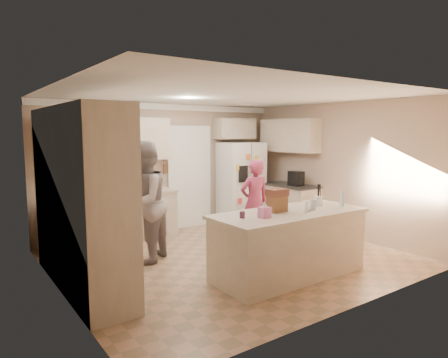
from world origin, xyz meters
TOP-DOWN VIEW (x-y plane):
  - floor at (0.00, 0.00)m, footprint 5.20×4.60m
  - ceiling at (0.00, 0.00)m, footprint 5.20×4.60m
  - wall_back at (0.00, 2.31)m, footprint 5.20×0.02m
  - wall_front at (0.00, -2.31)m, footprint 5.20×0.02m
  - wall_left at (-2.61, 0.00)m, footprint 0.02×4.60m
  - wall_right at (2.61, 0.00)m, footprint 0.02×4.60m
  - crown_back at (0.00, 2.26)m, footprint 5.20×0.08m
  - pantry_bank at (-2.30, 0.20)m, footprint 0.60×2.60m
  - back_base_cab at (-1.15, 2.00)m, footprint 2.20×0.60m
  - back_countertop at (-1.15, 1.99)m, footprint 2.24×0.63m
  - back_upper_cab at (-1.15, 2.12)m, footprint 2.20×0.35m
  - doorway_opening at (0.55, 2.28)m, footprint 0.90×0.06m
  - doorway_casing at (0.55, 2.24)m, footprint 1.02×0.03m
  - wall_frame_upper at (0.02, 2.27)m, footprint 0.15×0.02m
  - wall_frame_lower at (0.02, 2.27)m, footprint 0.15×0.02m
  - refrigerator at (1.65, 1.89)m, footprint 0.94×0.75m
  - fridge_seam at (1.65, 1.54)m, footprint 0.02×0.02m
  - fridge_dispenser at (1.43, 1.53)m, footprint 0.22×0.03m
  - fridge_handle_l at (1.60, 1.52)m, footprint 0.02×0.02m
  - fridge_handle_r at (1.70, 1.52)m, footprint 0.02×0.02m
  - over_fridge_cab at (1.65, 2.12)m, footprint 0.95×0.35m
  - right_base_cab at (2.30, 1.00)m, footprint 0.60×1.20m
  - right_countertop at (2.29, 1.00)m, footprint 0.63×1.24m
  - right_upper_cab at (2.43, 1.20)m, footprint 0.35×1.50m
  - coffee_maker at (2.25, 0.80)m, footprint 0.22×0.28m
  - island_base at (0.20, -1.10)m, footprint 2.20×0.90m
  - island_top at (0.20, -1.10)m, footprint 2.28×0.96m
  - utensil_crock at (0.85, -1.05)m, footprint 0.13×0.13m
  - tissue_box at (-0.35, -1.20)m, footprint 0.13×0.13m
  - tissue_plume at (-0.35, -1.20)m, footprint 0.08×0.08m
  - dollhouse_body at (0.05, -1.00)m, footprint 0.26×0.18m
  - dollhouse_roof at (0.05, -1.00)m, footprint 0.28×0.20m
  - jam_jar at (-0.60, -1.05)m, footprint 0.07×0.07m
  - greeting_card_a at (0.35, -1.30)m, footprint 0.12×0.06m
  - greeting_card_b at (0.50, -1.25)m, footprint 0.12×0.05m
  - water_bottle at (1.15, -1.25)m, footprint 0.07×0.07m
  - shaker_salt at (1.02, -0.88)m, footprint 0.05×0.05m
  - shaker_pepper at (1.09, -0.88)m, footprint 0.05×0.05m
  - teen_boy at (-1.21, 0.65)m, footprint 1.17×1.14m
  - teen_girl at (0.80, 0.39)m, footprint 0.62×0.46m
  - fridge_magnets at (1.65, 1.53)m, footprint 0.76×0.02m

SIDE VIEW (x-z plane):
  - floor at x=0.00m, z-range -0.02..0.00m
  - back_base_cab at x=-1.15m, z-range 0.00..0.88m
  - right_base_cab at x=2.30m, z-range 0.00..0.88m
  - island_base at x=0.20m, z-range 0.00..0.88m
  - teen_girl at x=0.80m, z-range 0.00..1.54m
  - back_countertop at x=-1.15m, z-range 0.88..0.92m
  - refrigerator at x=1.65m, z-range 0.00..1.80m
  - fridge_seam at x=1.65m, z-range 0.01..1.79m
  - right_countertop at x=2.29m, z-range 0.88..0.92m
  - island_top at x=0.20m, z-range 0.88..0.93m
  - fridge_magnets at x=1.65m, z-range 0.18..1.62m
  - teen_boy at x=-1.21m, z-range 0.00..1.90m
  - jam_jar at x=-0.60m, z-range 0.93..1.02m
  - shaker_salt at x=1.02m, z-range 0.93..1.02m
  - shaker_pepper at x=1.09m, z-range 0.93..1.02m
  - tissue_box at x=-0.35m, z-range 0.93..1.07m
  - utensil_crock at x=0.85m, z-range 0.93..1.07m
  - greeting_card_a at x=0.35m, z-range 0.93..1.08m
  - greeting_card_b at x=0.50m, z-range 0.93..1.08m
  - dollhouse_body at x=0.05m, z-range 0.93..1.15m
  - water_bottle at x=1.15m, z-range 0.92..1.17m
  - doorway_opening at x=0.55m, z-range 0.00..2.10m
  - doorway_casing at x=0.55m, z-range -0.06..2.16m
  - fridge_handle_l at x=1.60m, z-range 0.62..1.48m
  - fridge_handle_r at x=1.70m, z-range 0.62..1.48m
  - coffee_maker at x=2.25m, z-range 0.92..1.22m
  - tissue_plume at x=-0.35m, z-range 1.06..1.15m
  - fridge_dispenser at x=1.43m, z-range 0.97..1.32m
  - pantry_bank at x=-2.30m, z-range 0.00..2.35m
  - dollhouse_roof at x=0.05m, z-range 1.15..1.25m
  - wall_frame_lower at x=0.02m, z-range 1.18..1.38m
  - wall_back at x=0.00m, z-range 0.00..2.60m
  - wall_front at x=0.00m, z-range 0.00..2.60m
  - wall_left at x=-2.61m, z-range 0.00..2.60m
  - wall_right at x=2.61m, z-range 0.00..2.60m
  - wall_frame_upper at x=0.02m, z-range 1.45..1.65m
  - back_upper_cab at x=-1.15m, z-range 1.50..2.30m
  - right_upper_cab at x=2.43m, z-range 1.60..2.30m
  - over_fridge_cab at x=1.65m, z-range 1.88..2.33m
  - crown_back at x=0.00m, z-range 2.47..2.59m
  - ceiling at x=0.00m, z-range 2.60..2.62m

